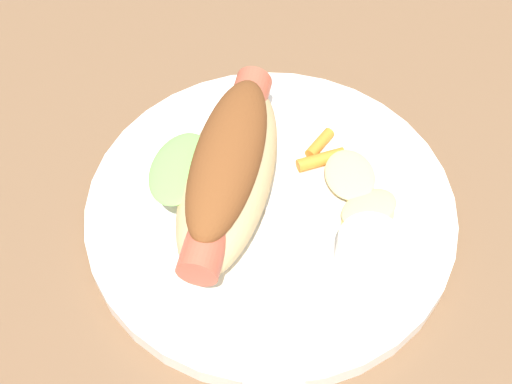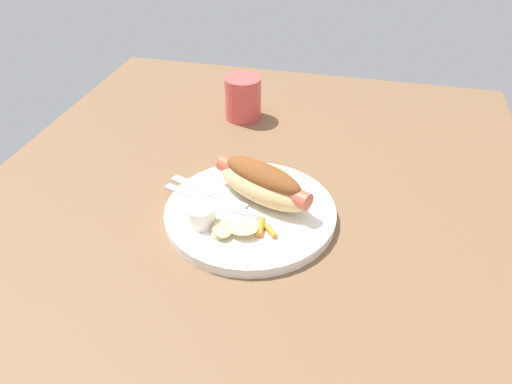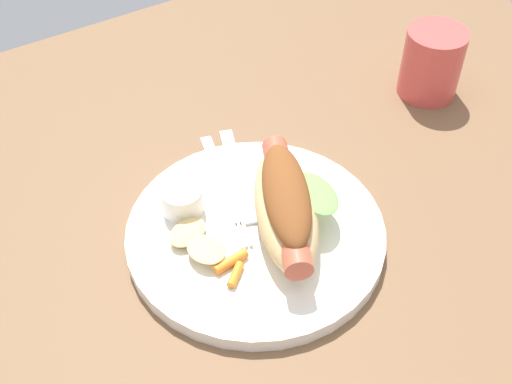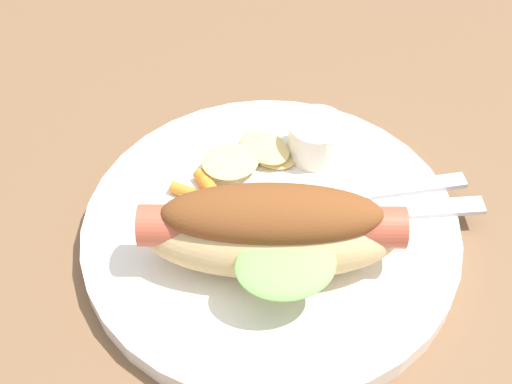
{
  "view_description": "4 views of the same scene",
  "coord_description": "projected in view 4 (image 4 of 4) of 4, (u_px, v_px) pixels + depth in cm",
  "views": [
    {
      "loc": [
        -11.13,
        -25.58,
        41.11
      ],
      "look_at": [
        -4.9,
        0.18,
        4.22
      ],
      "focal_mm": 49.09,
      "sensor_mm": 36.0,
      "label": 1
    },
    {
      "loc": [
        50.88,
        14.71,
        46.19
      ],
      "look_at": [
        -4.06,
        1.55,
        4.53
      ],
      "focal_mm": 33.94,
      "sensor_mm": 36.0,
      "label": 2
    },
    {
      "loc": [
        18.73,
        36.74,
        50.56
      ],
      "look_at": [
        -4.38,
        -0.23,
        5.5
      ],
      "focal_mm": 46.35,
      "sensor_mm": 36.0,
      "label": 3
    },
    {
      "loc": [
        -31.66,
        14.85,
        39.68
      ],
      "look_at": [
        -2.72,
        1.41,
        4.21
      ],
      "focal_mm": 51.36,
      "sensor_mm": 36.0,
      "label": 4
    }
  ],
  "objects": [
    {
      "name": "ground_plane",
      "position": [
        258.0,
        208.0,
        0.54
      ],
      "size": [
        120.0,
        90.0,
        1.8
      ],
      "primitive_type": "cube",
      "color": "brown"
    },
    {
      "name": "plate",
      "position": [
        271.0,
        232.0,
        0.5
      ],
      "size": [
        25.5,
        25.5,
        1.6
      ],
      "primitive_type": "cylinder",
      "color": "white",
      "rests_on": "ground_plane"
    },
    {
      "name": "hot_dog",
      "position": [
        272.0,
        230.0,
        0.45
      ],
      "size": [
        12.11,
        16.81,
        6.1
      ],
      "rotation": [
        0.0,
        0.0,
        1.12
      ],
      "color": "#DBB77A",
      "rests_on": "plate"
    },
    {
      "name": "sauce_ramekin",
      "position": [
        316.0,
        138.0,
        0.53
      ],
      "size": [
        4.16,
        4.16,
        2.88
      ],
      "primitive_type": "cylinder",
      "color": "white",
      "rests_on": "plate"
    },
    {
      "name": "fork",
      "position": [
        356.0,
        194.0,
        0.51
      ],
      "size": [
        5.44,
        16.2,
        0.4
      ],
      "rotation": [
        0.0,
        0.0,
        1.31
      ],
      "color": "silver",
      "rests_on": "plate"
    },
    {
      "name": "knife",
      "position": [
        381.0,
        211.0,
        0.5
      ],
      "size": [
        6.25,
        13.82,
        0.36
      ],
      "primitive_type": "cube",
      "rotation": [
        0.0,
        0.0,
        1.22
      ],
      "color": "silver",
      "rests_on": "plate"
    },
    {
      "name": "chips_pile",
      "position": [
        254.0,
        154.0,
        0.53
      ],
      "size": [
        5.1,
        7.61,
        1.55
      ],
      "color": "#E9CB7A",
      "rests_on": "plate"
    },
    {
      "name": "carrot_garnish",
      "position": [
        202.0,
        190.0,
        0.51
      ],
      "size": [
        3.58,
        3.31,
        0.95
      ],
      "color": "orange",
      "rests_on": "plate"
    }
  ]
}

